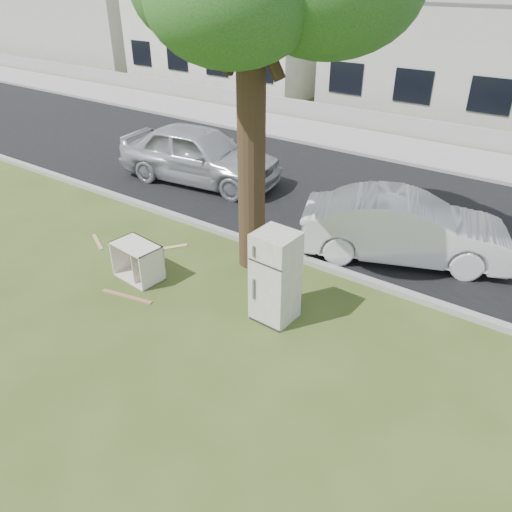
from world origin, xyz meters
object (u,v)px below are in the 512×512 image
Objects in this scene: fridge at (275,277)px; cabinet at (138,261)px; car_left at (199,154)px; car_center at (405,228)px.

fridge reaches higher than cabinet.
car_left is at bearing 123.11° from cabinet.
fridge is 3.51m from car_center.
car_center is at bearing 75.14° from fridge.
car_center is at bearing 49.46° from cabinet.
car_center is (4.00, 3.81, 0.33)m from cabinet.
cabinet is 0.20× the size of car_left.
cabinet is 0.22× the size of car_center.
fridge is at bearing -135.69° from car_left.
car_left is (-6.43, 0.89, 0.11)m from car_center.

